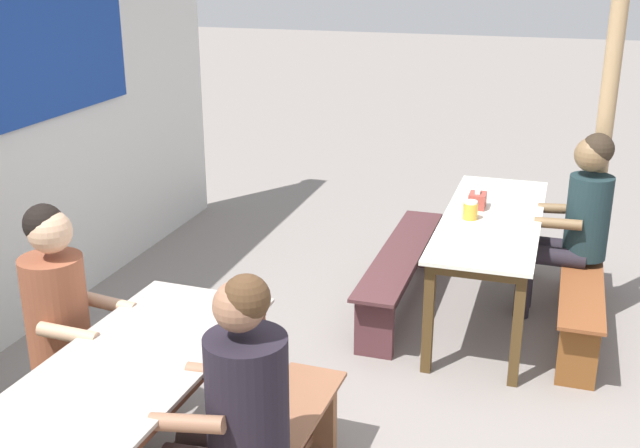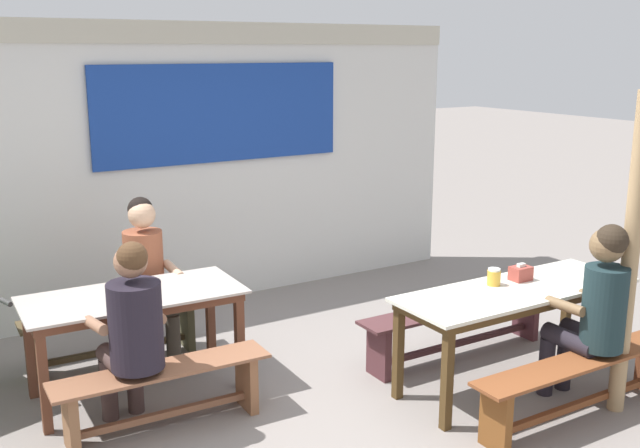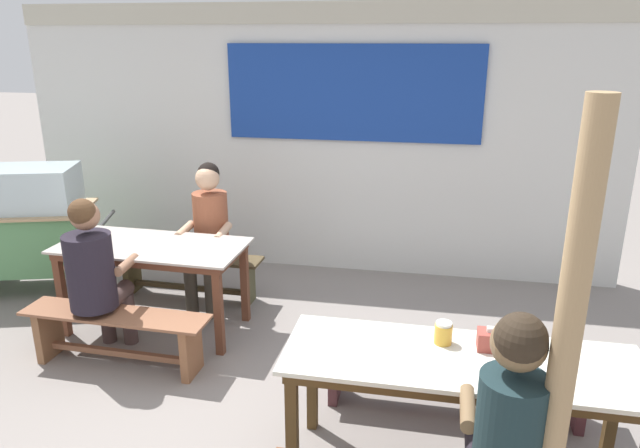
{
  "view_description": "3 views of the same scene",
  "coord_description": "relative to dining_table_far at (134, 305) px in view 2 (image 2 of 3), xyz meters",
  "views": [
    {
      "loc": [
        -3.63,
        -0.66,
        2.43
      ],
      "look_at": [
        -0.01,
        0.47,
        1.08
      ],
      "focal_mm": 43.69,
      "sensor_mm": 36.0,
      "label": 1
    },
    {
      "loc": [
        -2.42,
        -3.82,
        2.4
      ],
      "look_at": [
        0.24,
        0.55,
        1.18
      ],
      "focal_mm": 41.27,
      "sensor_mm": 36.0,
      "label": 2
    },
    {
      "loc": [
        1.15,
        -3.03,
        2.33
      ],
      "look_at": [
        0.48,
        0.48,
        1.17
      ],
      "focal_mm": 32.53,
      "sensor_mm": 36.0,
      "label": 3
    }
  ],
  "objects": [
    {
      "name": "bench_far_front",
      "position": [
        -0.02,
        -0.6,
        -0.39
      ],
      "size": [
        1.41,
        0.35,
        0.42
      ],
      "color": "brown",
      "rests_on": "ground_plane"
    },
    {
      "name": "ground_plane",
      "position": [
        1.0,
        -1.01,
        -0.66
      ],
      "size": [
        40.0,
        40.0,
        0.0
      ],
      "primitive_type": "plane",
      "color": "gray"
    },
    {
      "name": "bench_near_front",
      "position": [
        2.38,
        -1.91,
        -0.38
      ],
      "size": [
        1.76,
        0.28,
        0.42
      ],
      "color": "brown",
      "rests_on": "ground_plane"
    },
    {
      "name": "person_near_front",
      "position": [
        2.55,
        -1.84,
        0.08
      ],
      "size": [
        0.4,
        0.57,
        1.31
      ],
      "color": "#241F28",
      "rests_on": "ground_plane"
    },
    {
      "name": "bench_far_back",
      "position": [
        0.02,
        0.6,
        -0.38
      ],
      "size": [
        1.41,
        0.32,
        0.42
      ],
      "color": "#4D3E26",
      "rests_on": "ground_plane"
    },
    {
      "name": "person_center_facing",
      "position": [
        0.28,
        0.53,
        0.07
      ],
      "size": [
        0.42,
        0.54,
        1.3
      ],
      "color": "#413B31",
      "rests_on": "ground_plane"
    },
    {
      "name": "dining_table_far",
      "position": [
        0.0,
        0.0,
        0.0
      ],
      "size": [
        1.52,
        0.75,
        0.74
      ],
      "color": "#B5ABA1",
      "rests_on": "ground_plane"
    },
    {
      "name": "wooden_support_post",
      "position": [
        2.7,
        -1.95,
        0.42
      ],
      "size": [
        0.11,
        0.11,
        2.16
      ],
      "primitive_type": "cylinder",
      "color": "tan",
      "rests_on": "ground_plane"
    },
    {
      "name": "dining_table_near",
      "position": [
        2.38,
        -1.3,
        0.0
      ],
      "size": [
        1.87,
        0.65,
        0.74
      ],
      "color": "silver",
      "rests_on": "ground_plane"
    },
    {
      "name": "bench_near_back",
      "position": [
        2.39,
        -0.7,
        -0.38
      ],
      "size": [
        1.78,
        0.3,
        0.42
      ],
      "color": "#4B2A2C",
      "rests_on": "ground_plane"
    },
    {
      "name": "tissue_box",
      "position": [
        2.54,
        -1.18,
        0.13
      ],
      "size": [
        0.15,
        0.11,
        0.13
      ],
      "color": "#9F4036",
      "rests_on": "dining_table_near"
    },
    {
      "name": "condiment_jar",
      "position": [
        2.28,
        -1.17,
        0.14
      ],
      "size": [
        0.1,
        0.1,
        0.13
      ],
      "color": "gold",
      "rests_on": "dining_table_near"
    },
    {
      "name": "backdrop_wall",
      "position": [
        1.02,
        1.64,
        0.74
      ],
      "size": [
        6.02,
        0.23,
        2.65
      ],
      "color": "silver",
      "rests_on": "ground_plane"
    },
    {
      "name": "person_left_back_turned",
      "position": [
        -0.18,
        -0.54,
        0.06
      ],
      "size": [
        0.47,
        0.54,
        1.28
      ],
      "color": "#483532",
      "rests_on": "ground_plane"
    }
  ]
}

